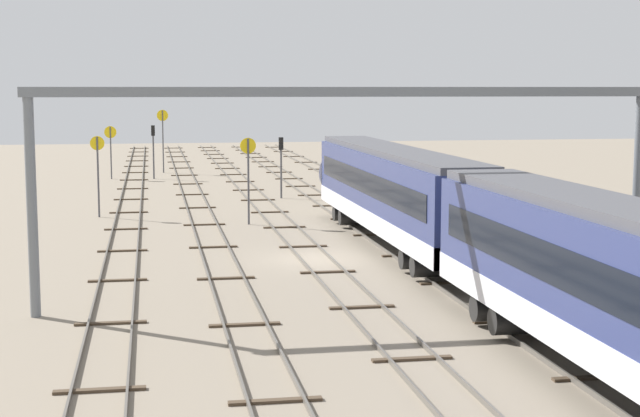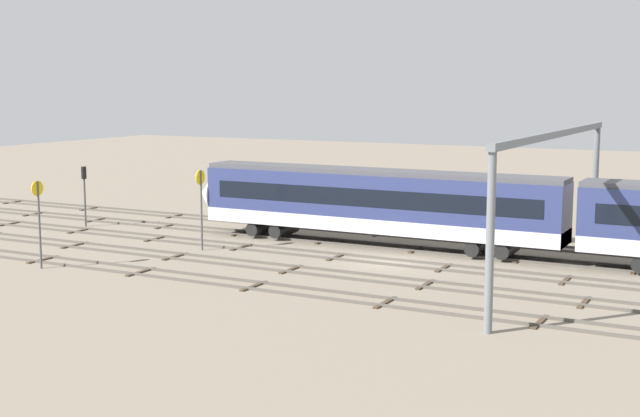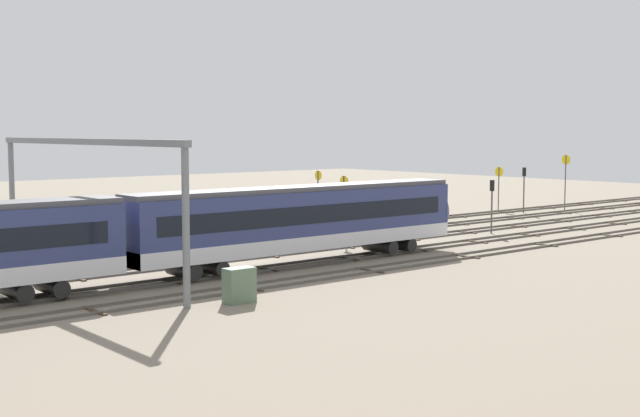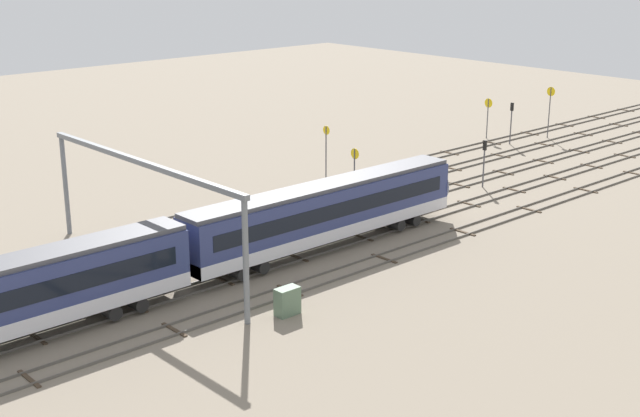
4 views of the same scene
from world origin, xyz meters
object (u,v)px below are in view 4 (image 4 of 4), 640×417
at_px(overhead_gantry, 141,184).
at_px(signal_light_trackside_approach, 511,117).
at_px(speed_sign_near_foreground, 354,169).
at_px(speed_sign_far_trackside, 550,104).
at_px(signal_light_trackside_departure, 484,157).
at_px(relay_cabinet, 287,301).
at_px(speed_sign_distant_end, 326,144).
at_px(speed_sign_mid_trackside, 488,112).

distance_m(overhead_gantry, signal_light_trackside_approach, 51.53).
bearing_deg(speed_sign_near_foreground, overhead_gantry, -175.74).
distance_m(speed_sign_far_trackside, signal_light_trackside_departure, 23.99).
distance_m(overhead_gantry, relay_cabinet, 13.26).
height_order(speed_sign_near_foreground, speed_sign_distant_end, speed_sign_near_foreground).
distance_m(overhead_gantry, speed_sign_mid_trackside, 52.70).
bearing_deg(speed_sign_mid_trackside, speed_sign_far_trackside, -40.14).
distance_m(speed_sign_mid_trackside, signal_light_trackside_departure, 21.31).
relative_size(speed_sign_far_trackside, signal_light_trackside_departure, 1.34).
relative_size(speed_sign_distant_end, signal_light_trackside_departure, 1.14).
distance_m(speed_sign_near_foreground, relay_cabinet, 23.25).
xyz_separation_m(speed_sign_mid_trackside, speed_sign_distant_end, (-25.32, -0.20, 0.10)).
relative_size(speed_sign_distant_end, relay_cabinet, 2.87).
bearing_deg(signal_light_trackside_departure, signal_light_trackside_approach, 28.42).
xyz_separation_m(overhead_gantry, signal_light_trackside_approach, (50.96, 6.90, -3.21)).
height_order(signal_light_trackside_departure, relay_cabinet, signal_light_trackside_departure).
relative_size(overhead_gantry, signal_light_trackside_approach, 4.93).
height_order(speed_sign_mid_trackside, signal_light_trackside_departure, speed_sign_mid_trackside).
bearing_deg(speed_sign_near_foreground, signal_light_trackside_departure, -15.79).
relative_size(speed_sign_near_foreground, relay_cabinet, 2.91).
distance_m(speed_sign_distant_end, signal_light_trackside_approach, 24.99).
distance_m(speed_sign_near_foreground, speed_sign_far_trackside, 35.83).
distance_m(speed_sign_distant_end, signal_light_trackside_departure, 14.87).
bearing_deg(speed_sign_mid_trackside, signal_light_trackside_departure, -143.65).
height_order(overhead_gantry, signal_light_trackside_departure, overhead_gantry).
xyz_separation_m(speed_sign_mid_trackside, speed_sign_far_trackside, (5.42, -4.57, 0.78)).
xyz_separation_m(speed_sign_distant_end, relay_cabinet, (-23.65, -22.18, -2.33)).
relative_size(signal_light_trackside_departure, relay_cabinet, 2.53).
relative_size(overhead_gantry, speed_sign_far_trackside, 3.92).
distance_m(speed_sign_mid_trackside, signal_light_trackside_approach, 3.70).
distance_m(speed_sign_far_trackside, speed_sign_distant_end, 31.05).
bearing_deg(speed_sign_far_trackside, speed_sign_distant_end, 171.92).
relative_size(speed_sign_near_foreground, speed_sign_far_trackside, 0.86).
distance_m(speed_sign_near_foreground, signal_light_trackside_departure, 13.50).
distance_m(overhead_gantry, speed_sign_far_trackside, 57.32).
bearing_deg(speed_sign_far_trackside, signal_light_trackside_departure, -160.36).
bearing_deg(signal_light_trackside_approach, signal_light_trackside_departure, -151.58).
height_order(overhead_gantry, relay_cabinet, overhead_gantry).
height_order(speed_sign_near_foreground, speed_sign_mid_trackside, speed_sign_near_foreground).
height_order(speed_sign_near_foreground, speed_sign_far_trackside, speed_sign_far_trackside).
height_order(speed_sign_near_foreground, signal_light_trackside_approach, speed_sign_near_foreground).
distance_m(speed_sign_mid_trackside, relay_cabinet, 53.89).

